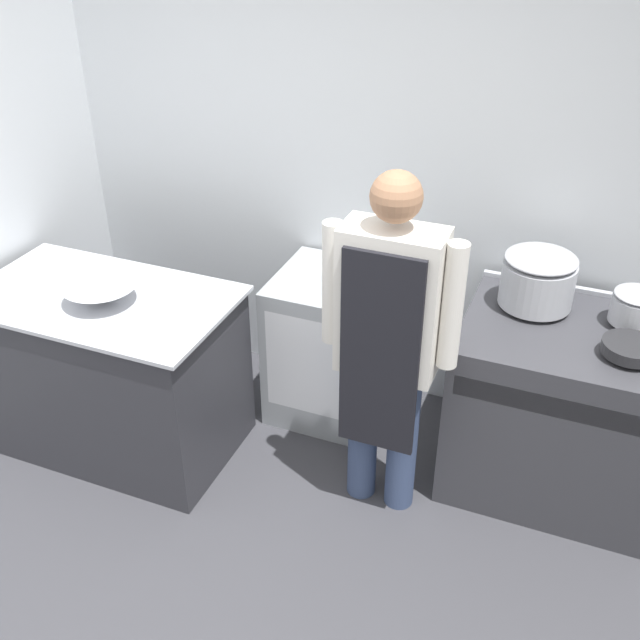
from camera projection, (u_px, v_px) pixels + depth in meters
ground_plane at (208, 637)px, 3.02m from camera, size 14.00×14.00×0.00m
wall_back at (373, 163)px, 3.83m from camera, size 8.00×0.05×2.70m
prep_counter at (113, 371)px, 3.84m from camera, size 1.28×0.75×0.88m
stove at (564, 408)px, 3.58m from camera, size 1.03×0.78×0.90m
fridge_unit at (333, 346)px, 4.08m from camera, size 0.61×0.59×0.83m
person_cook at (388, 334)px, 3.19m from camera, size 0.61×0.24×1.68m
mixing_bowl at (101, 294)px, 3.53m from camera, size 0.35×0.35×0.09m
stock_pot at (538, 278)px, 3.45m from camera, size 0.34×0.34×0.26m
saute_pan at (630, 348)px, 3.15m from camera, size 0.24×0.24×0.05m
sauce_pot at (636, 306)px, 3.33m from camera, size 0.22×0.22×0.16m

